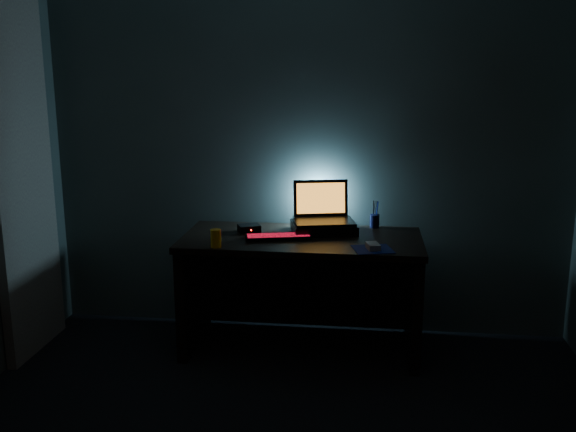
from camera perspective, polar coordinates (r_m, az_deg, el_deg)
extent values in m
cube|color=#414B46|center=(4.30, 1.77, 5.89)|extent=(3.50, 0.00, 2.50)
cube|color=black|center=(4.03, 1.23, -2.14)|extent=(1.50, 0.70, 0.04)
cube|color=black|center=(4.27, -8.39, -6.68)|extent=(0.06, 0.64, 0.71)
cube|color=black|center=(4.14, 11.11, -7.43)|extent=(0.06, 0.64, 0.71)
cube|color=black|center=(4.45, 1.63, -5.70)|extent=(1.38, 0.02, 0.65)
cube|color=#B2B08F|center=(4.27, -22.55, 3.49)|extent=(0.06, 0.65, 2.30)
cube|color=black|center=(4.15, 3.19, -1.01)|extent=(0.46, 0.38, 0.06)
cube|color=black|center=(4.14, 3.19, -0.49)|extent=(0.43, 0.34, 0.02)
cube|color=black|center=(4.23, 2.92, 1.62)|extent=(0.36, 0.13, 0.24)
cube|color=orange|center=(4.23, 2.94, 1.60)|extent=(0.32, 0.10, 0.20)
cube|color=black|center=(3.98, -0.87, -1.87)|extent=(0.42, 0.22, 0.02)
cube|color=red|center=(3.98, -0.87, -1.70)|extent=(0.40, 0.20, 0.00)
cube|color=navy|center=(3.78, 7.55, -2.95)|extent=(0.26, 0.25, 0.00)
cube|color=gray|center=(3.77, 7.56, -2.68)|extent=(0.09, 0.12, 0.03)
cylinder|color=black|center=(4.29, 7.71, -0.44)|extent=(0.07, 0.07, 0.09)
cylinder|color=#FFAC0D|center=(3.81, -6.43, -1.98)|extent=(0.07, 0.07, 0.11)
cube|color=black|center=(4.16, -3.48, -1.09)|extent=(0.17, 0.15, 0.04)
sphere|color=#FF0C07|center=(4.10, -3.29, -1.27)|extent=(0.01, 0.01, 0.01)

